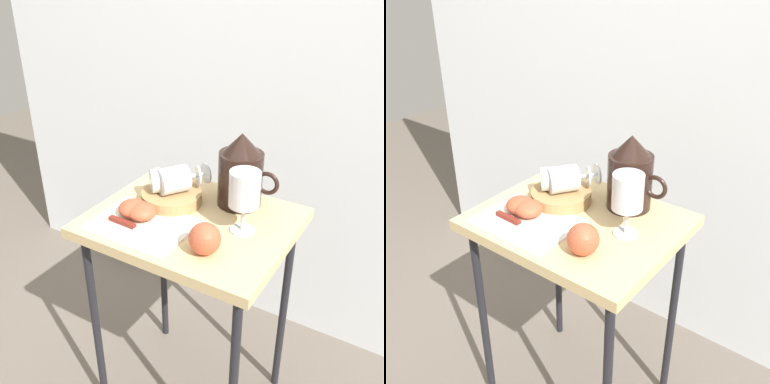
% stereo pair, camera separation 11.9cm
% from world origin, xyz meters
% --- Properties ---
extents(curtain_drape, '(2.40, 0.03, 1.88)m').
position_xyz_m(curtain_drape, '(0.00, 0.51, 0.94)').
color(curtain_drape, white).
rests_on(curtain_drape, ground_plane).
extents(table, '(0.54, 0.44, 0.70)m').
position_xyz_m(table, '(0.00, 0.00, 0.62)').
color(table, tan).
rests_on(table, ground_plane).
extents(linen_napkin, '(0.26, 0.20, 0.00)m').
position_xyz_m(linen_napkin, '(-0.09, -0.10, 0.70)').
color(linen_napkin, silver).
rests_on(linen_napkin, table).
extents(basket_tray, '(0.17, 0.17, 0.03)m').
position_xyz_m(basket_tray, '(-0.09, 0.04, 0.71)').
color(basket_tray, '#AD8451').
rests_on(basket_tray, table).
extents(pitcher, '(0.18, 0.13, 0.21)m').
position_xyz_m(pitcher, '(0.08, 0.14, 0.78)').
color(pitcher, black).
rests_on(pitcher, table).
extents(wine_glass_upright, '(0.08, 0.08, 0.17)m').
position_xyz_m(wine_glass_upright, '(0.14, 0.01, 0.81)').
color(wine_glass_upright, silver).
rests_on(wine_glass_upright, table).
extents(wine_glass_tipped_near, '(0.14, 0.16, 0.08)m').
position_xyz_m(wine_glass_tipped_near, '(-0.09, 0.05, 0.77)').
color(wine_glass_tipped_near, silver).
rests_on(wine_glass_tipped_near, basket_tray).
extents(wine_glass_tipped_far, '(0.14, 0.14, 0.07)m').
position_xyz_m(wine_glass_tipped_far, '(-0.11, 0.04, 0.77)').
color(wine_glass_tipped_far, silver).
rests_on(wine_glass_tipped_far, basket_tray).
extents(apple_half_left, '(0.08, 0.08, 0.04)m').
position_xyz_m(apple_half_left, '(-0.14, -0.07, 0.72)').
color(apple_half_left, '#C15133').
rests_on(apple_half_left, linen_napkin).
extents(apple_half_right, '(0.08, 0.08, 0.04)m').
position_xyz_m(apple_half_right, '(-0.11, -0.08, 0.72)').
color(apple_half_right, '#C15133').
rests_on(apple_half_right, linen_napkin).
extents(apple_whole, '(0.08, 0.08, 0.08)m').
position_xyz_m(apple_whole, '(0.11, -0.12, 0.74)').
color(apple_whole, '#C15133').
rests_on(apple_whole, table).
extents(knife, '(0.21, 0.02, 0.01)m').
position_xyz_m(knife, '(-0.11, -0.13, 0.71)').
color(knife, silver).
rests_on(knife, linen_napkin).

